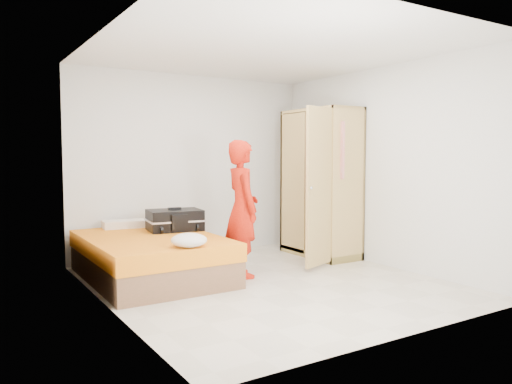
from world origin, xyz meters
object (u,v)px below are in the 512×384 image
wardrobe (320,187)px  person (242,209)px  bed (151,257)px  round_cushion (189,240)px  suitcase (175,220)px

wardrobe → person: wardrobe is taller
bed → round_cushion: bearing=-83.7°
wardrobe → suitcase: (-2.08, 0.34, -0.37)m
round_cushion → suitcase: bearing=74.1°
wardrobe → person: bearing=-165.1°
person → round_cushion: size_ratio=4.33×
bed → suitcase: size_ratio=2.75×
person → suitcase: 0.95m
wardrobe → round_cushion: (-2.41, -0.81, -0.43)m
suitcase → wardrobe: bearing=-1.2°
wardrobe → suitcase: bearing=170.6°
wardrobe → round_cushion: bearing=-161.4°
person → round_cushion: 0.99m
suitcase → round_cushion: size_ratio=1.96×
bed → suitcase: bearing=34.5°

